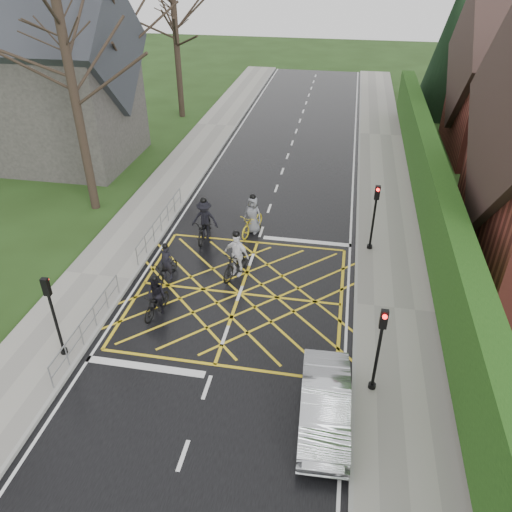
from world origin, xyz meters
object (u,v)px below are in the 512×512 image
(cyclist_front, at_px, (236,259))
(cyclist_mid, at_px, (205,224))
(cyclist_lead, at_px, (253,220))
(car, at_px, (325,405))
(cyclist_rear, at_px, (167,268))
(cyclist_back, at_px, (156,300))

(cyclist_front, bearing_deg, cyclist_mid, 146.09)
(cyclist_lead, relative_size, car, 0.54)
(car, bearing_deg, cyclist_rear, 135.35)
(cyclist_back, bearing_deg, cyclist_mid, 99.15)
(cyclist_front, bearing_deg, cyclist_rear, -145.51)
(cyclist_front, distance_m, car, 8.04)
(cyclist_rear, xyz_separation_m, car, (6.86, -6.11, 0.12))
(cyclist_rear, distance_m, cyclist_back, 2.27)
(cyclist_mid, xyz_separation_m, cyclist_front, (2.09, -2.68, 0.00))
(cyclist_back, distance_m, cyclist_front, 3.87)
(cyclist_mid, bearing_deg, cyclist_front, -53.75)
(cyclist_rear, distance_m, cyclist_lead, 5.21)
(cyclist_rear, xyz_separation_m, cyclist_mid, (0.66, 3.49, 0.22))
(cyclist_rear, bearing_deg, car, -32.02)
(cyclist_front, bearing_deg, cyclist_back, -109.90)
(cyclist_lead, distance_m, car, 11.30)
(cyclist_mid, height_order, cyclist_lead, cyclist_mid)
(cyclist_rear, height_order, cyclist_back, cyclist_back)
(cyclist_rear, height_order, cyclist_lead, cyclist_lead)
(cyclist_back, relative_size, cyclist_front, 0.81)
(cyclist_back, bearing_deg, car, -18.86)
(cyclist_back, distance_m, car, 7.55)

